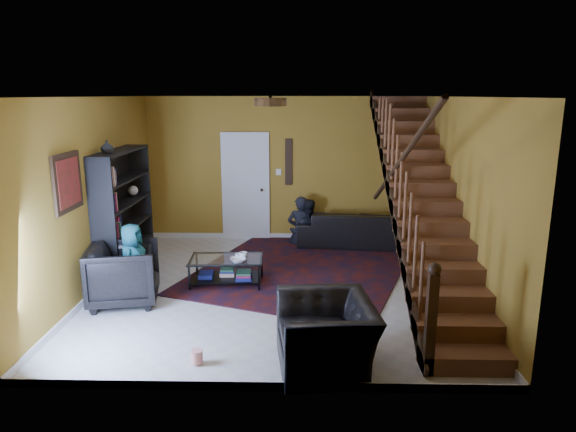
% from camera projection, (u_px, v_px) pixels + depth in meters
% --- Properties ---
extents(floor, '(5.50, 5.50, 0.00)m').
position_uv_depth(floor, '(275.00, 288.00, 7.69)').
color(floor, beige).
rests_on(floor, ground).
extents(room, '(5.50, 5.50, 5.50)m').
position_uv_depth(room, '(203.00, 257.00, 9.01)').
color(room, '#A97B25').
rests_on(room, ground).
extents(staircase, '(0.95, 5.02, 3.18)m').
position_uv_depth(staircase, '(422.00, 197.00, 7.32)').
color(staircase, brown).
rests_on(staircase, floor).
extents(bookshelf, '(0.35, 1.80, 2.00)m').
position_uv_depth(bookshelf, '(124.00, 216.00, 8.11)').
color(bookshelf, black).
rests_on(bookshelf, floor).
extents(door, '(0.82, 0.05, 2.05)m').
position_uv_depth(door, '(246.00, 188.00, 10.12)').
color(door, silver).
rests_on(door, floor).
extents(framed_picture, '(0.04, 0.74, 0.74)m').
position_uv_depth(framed_picture, '(67.00, 182.00, 6.47)').
color(framed_picture, maroon).
rests_on(framed_picture, room).
extents(wall_hanging, '(0.14, 0.03, 0.90)m').
position_uv_depth(wall_hanging, '(289.00, 162.00, 9.99)').
color(wall_hanging, black).
rests_on(wall_hanging, room).
extents(ceiling_fixture, '(0.40, 0.40, 0.10)m').
position_uv_depth(ceiling_fixture, '(270.00, 102.00, 6.28)').
color(ceiling_fixture, '#3F2814').
rests_on(ceiling_fixture, room).
extents(rug, '(4.17, 4.44, 0.02)m').
position_uv_depth(rug, '(301.00, 270.00, 8.46)').
color(rug, '#42110B').
rests_on(rug, floor).
extents(sofa, '(2.37, 1.13, 0.67)m').
position_uv_depth(sofa, '(359.00, 228.00, 9.82)').
color(sofa, black).
rests_on(sofa, floor).
extents(armchair_left, '(1.07, 1.05, 0.84)m').
position_uv_depth(armchair_left, '(124.00, 274.00, 7.06)').
color(armchair_left, black).
rests_on(armchair_left, floor).
extents(armchair_right, '(1.10, 1.22, 0.73)m').
position_uv_depth(armchair_right, '(326.00, 335.00, 5.41)').
color(armchair_right, black).
rests_on(armchair_right, floor).
extents(person_adult_a, '(0.53, 0.37, 1.40)m').
position_uv_depth(person_adult_a, '(301.00, 232.00, 9.91)').
color(person_adult_a, black).
rests_on(person_adult_a, sofa).
extents(person_adult_b, '(0.66, 0.52, 1.34)m').
position_uv_depth(person_adult_b, '(306.00, 233.00, 9.92)').
color(person_adult_b, black).
rests_on(person_adult_b, sofa).
extents(person_child, '(0.38, 0.56, 1.11)m').
position_uv_depth(person_child, '(133.00, 262.00, 7.13)').
color(person_child, '#195660').
rests_on(person_child, armchair_left).
extents(coffee_table, '(1.12, 0.69, 0.42)m').
position_uv_depth(coffee_table, '(227.00, 269.00, 7.81)').
color(coffee_table, black).
rests_on(coffee_table, floor).
extents(cup_a, '(0.15, 0.15, 0.10)m').
position_uv_depth(cup_a, '(243.00, 256.00, 7.72)').
color(cup_a, '#999999').
rests_on(cup_a, coffee_table).
extents(cup_b, '(0.12, 0.12, 0.09)m').
position_uv_depth(cup_b, '(238.00, 256.00, 7.70)').
color(cup_b, '#999999').
rests_on(cup_b, coffee_table).
extents(bowl, '(0.29, 0.29, 0.06)m').
position_uv_depth(bowl, '(238.00, 260.00, 7.58)').
color(bowl, '#999999').
rests_on(bowl, coffee_table).
extents(vase, '(0.18, 0.18, 0.19)m').
position_uv_depth(vase, '(107.00, 147.00, 7.36)').
color(vase, '#999999').
rests_on(vase, bookshelf).
extents(popcorn_bucket, '(0.13, 0.13, 0.14)m').
position_uv_depth(popcorn_bucket, '(197.00, 356.00, 5.50)').
color(popcorn_bucket, red).
rests_on(popcorn_bucket, rug).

